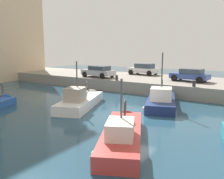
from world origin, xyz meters
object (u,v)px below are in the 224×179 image
fishing_boat_navy (161,104)px  parked_car_white (144,69)px  mooring_bollard_north (117,78)px  parked_car_blue (190,75)px  parked_car_silver (98,71)px  fishing_boat_white (82,104)px  fishing_boat_red (123,138)px  mooring_bollard_mid (194,84)px

fishing_boat_navy → parked_car_white: bearing=32.6°
mooring_bollard_north → parked_car_blue: bearing=-62.6°
parked_car_silver → parked_car_white: size_ratio=1.05×
fishing_boat_white → mooring_bollard_north: (7.01, 1.18, 1.35)m
fishing_boat_white → parked_car_blue: (10.48, -5.52, 1.74)m
parked_car_white → fishing_boat_navy: bearing=-147.4°
fishing_boat_white → parked_car_silver: bearing=28.7°
parked_car_silver → parked_car_white: parked_car_white is taller
fishing_boat_red → parked_car_blue: 15.00m
fishing_boat_white → parked_car_white: (13.82, 1.36, 1.81)m
mooring_bollard_north → parked_car_white: bearing=1.5°
parked_car_blue → parked_car_white: size_ratio=0.99×
fishing_boat_red → mooring_bollard_mid: size_ratio=12.74×
fishing_boat_red → parked_car_blue: bearing=3.3°
mooring_bollard_north → mooring_bollard_mid: bearing=-90.0°
fishing_boat_white → mooring_bollard_north: size_ratio=13.06×
fishing_boat_white → parked_car_blue: 11.97m
parked_car_silver → mooring_bollard_north: (-1.26, -3.35, -0.42)m
parked_car_blue → parked_car_white: (3.34, 6.87, 0.06)m
parked_car_silver → parked_car_white: (5.55, -3.17, 0.04)m
fishing_boat_white → mooring_bollard_mid: (7.01, -6.82, 1.35)m
fishing_boat_navy → parked_car_blue: (6.94, -0.30, 1.72)m
fishing_boat_white → parked_car_white: bearing=5.6°
fishing_boat_navy → parked_car_silver: bearing=64.1°
mooring_bollard_mid → mooring_bollard_north: same height
mooring_bollard_mid → fishing_boat_white: bearing=135.8°
fishing_boat_navy → parked_car_blue: bearing=-2.5°
fishing_boat_red → mooring_bollard_mid: fishing_boat_red is taller
parked_car_silver → parked_car_blue: bearing=-77.6°
fishing_boat_white → parked_car_blue: size_ratio=1.82×
fishing_boat_white → fishing_boat_red: bearing=-124.5°
fishing_boat_red → parked_car_blue: size_ratio=1.77×
fishing_boat_navy → parked_car_white: 12.33m
mooring_bollard_north → fishing_boat_navy: bearing=-118.4°
fishing_boat_navy → fishing_boat_white: bearing=124.2°
fishing_boat_white → parked_car_blue: bearing=-27.7°
parked_car_silver → mooring_bollard_mid: parked_car_silver is taller
parked_car_white → mooring_bollard_mid: bearing=-129.8°
parked_car_blue → mooring_bollard_mid: 3.73m
fishing_boat_red → mooring_bollard_north: fishing_boat_red is taller
parked_car_silver → mooring_bollard_north: parked_car_silver is taller
parked_car_silver → fishing_boat_red: bearing=-139.3°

